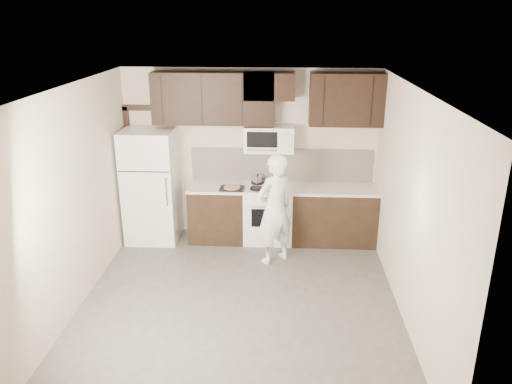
# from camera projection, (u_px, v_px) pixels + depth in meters

# --- Properties ---
(floor) EXTENTS (4.50, 4.50, 0.00)m
(floor) POSITION_uv_depth(u_px,v_px,m) (239.00, 304.00, 6.32)
(floor) COLOR #4D4B48
(floor) RESTS_ON ground
(back_wall) EXTENTS (4.00, 0.00, 4.00)m
(back_wall) POSITION_uv_depth(u_px,v_px,m) (251.00, 154.00, 7.98)
(back_wall) COLOR #BFB5A2
(back_wall) RESTS_ON ground
(ceiling) EXTENTS (4.50, 4.50, 0.00)m
(ceiling) POSITION_uv_depth(u_px,v_px,m) (236.00, 89.00, 5.41)
(ceiling) COLOR white
(ceiling) RESTS_ON back_wall
(counter_run) EXTENTS (2.95, 0.64, 0.91)m
(counter_run) POSITION_uv_depth(u_px,v_px,m) (287.00, 214.00, 7.96)
(counter_run) COLOR black
(counter_run) RESTS_ON floor
(stove) EXTENTS (0.76, 0.66, 0.94)m
(stove) POSITION_uv_depth(u_px,v_px,m) (268.00, 213.00, 7.97)
(stove) COLOR white
(stove) RESTS_ON floor
(backsplash) EXTENTS (2.90, 0.02, 0.54)m
(backsplash) POSITION_uv_depth(u_px,v_px,m) (282.00, 165.00, 8.00)
(backsplash) COLOR beige
(backsplash) RESTS_ON counter_run
(upper_cabinets) EXTENTS (3.48, 0.35, 0.78)m
(upper_cabinets) POSITION_uv_depth(u_px,v_px,m) (263.00, 97.00, 7.49)
(upper_cabinets) COLOR black
(upper_cabinets) RESTS_ON back_wall
(microwave) EXTENTS (0.76, 0.42, 0.40)m
(microwave) POSITION_uv_depth(u_px,v_px,m) (269.00, 139.00, 7.68)
(microwave) COLOR white
(microwave) RESTS_ON upper_cabinets
(refrigerator) EXTENTS (0.80, 0.76, 1.80)m
(refrigerator) POSITION_uv_depth(u_px,v_px,m) (151.00, 186.00, 7.87)
(refrigerator) COLOR white
(refrigerator) RESTS_ON floor
(door_trim) EXTENTS (0.50, 0.08, 2.12)m
(door_trim) POSITION_uv_depth(u_px,v_px,m) (132.00, 159.00, 8.08)
(door_trim) COLOR black
(door_trim) RESTS_ON floor
(saucepan) EXTENTS (0.28, 0.16, 0.15)m
(saucepan) POSITION_uv_depth(u_px,v_px,m) (258.00, 179.00, 7.95)
(saucepan) COLOR silver
(saucepan) RESTS_ON stove
(baking_tray) EXTENTS (0.37, 0.28, 0.02)m
(baking_tray) POSITION_uv_depth(u_px,v_px,m) (232.00, 188.00, 7.71)
(baking_tray) COLOR black
(baking_tray) RESTS_ON counter_run
(pizza) EXTENTS (0.25, 0.25, 0.02)m
(pizza) POSITION_uv_depth(u_px,v_px,m) (232.00, 187.00, 7.70)
(pizza) COLOR #D6B68F
(pizza) RESTS_ON baking_tray
(person) EXTENTS (0.71, 0.68, 1.64)m
(person) POSITION_uv_depth(u_px,v_px,m) (275.00, 209.00, 7.16)
(person) COLOR white
(person) RESTS_ON floor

